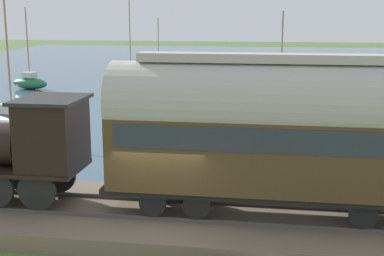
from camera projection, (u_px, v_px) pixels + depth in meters
ground_plane at (163, 234)px, 15.13m from camera, size 200.00×200.00×0.00m
harbor_water at (246, 71)px, 56.87m from camera, size 80.00×80.00×0.01m
rail_embankment at (167, 218)px, 15.66m from camera, size 4.64×56.00×0.59m
steam_locomotive at (16, 143)px, 15.89m from camera, size 2.16×5.21×3.40m
passenger_coach at (281, 128)px, 14.58m from camera, size 2.28×9.81×4.48m
sailboat_gray at (13, 123)px, 26.87m from camera, size 3.34×4.61×9.15m
sailboat_yellow at (159, 64)px, 56.56m from camera, size 2.08×5.51×5.52m
sailboat_brown at (131, 72)px, 49.77m from camera, size 2.87×3.55×7.91m
sailboat_green at (30, 82)px, 43.37m from camera, size 2.15×3.54×6.49m
sailboat_red at (279, 116)px, 29.44m from camera, size 2.31×3.47×6.21m
rowboat_far_out at (252, 148)px, 23.79m from camera, size 2.22×2.74×0.46m
rowboat_near_shore at (189, 129)px, 27.59m from camera, size 2.08×2.73×0.41m
rowboat_mid_harbor at (292, 169)px, 20.59m from camera, size 1.62×2.40×0.42m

